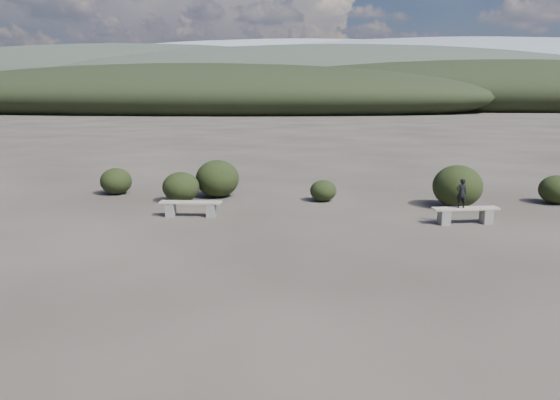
{
  "coord_description": "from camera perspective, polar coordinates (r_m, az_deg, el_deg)",
  "views": [
    {
      "loc": [
        0.76,
        -9.66,
        3.74
      ],
      "look_at": [
        -0.38,
        3.5,
        1.1
      ],
      "focal_mm": 35.0,
      "sensor_mm": 36.0,
      "label": 1
    }
  ],
  "objects": [
    {
      "name": "ground",
      "position": [
        10.39,
        0.42,
        -9.8
      ],
      "size": [
        1200.0,
        1200.0,
        0.0
      ],
      "primitive_type": "plane",
      "color": "#302A25",
      "rests_on": "ground"
    },
    {
      "name": "bench_left",
      "position": [
        16.75,
        -9.3,
        -0.77
      ],
      "size": [
        1.88,
        0.45,
        0.47
      ],
      "rotation": [
        0.0,
        0.0,
        0.04
      ],
      "color": "slate",
      "rests_on": "ground"
    },
    {
      "name": "bench_right",
      "position": [
        16.51,
        18.81,
        -1.39
      ],
      "size": [
        1.94,
        0.75,
        0.47
      ],
      "rotation": [
        0.0,
        0.0,
        0.19
      ],
      "color": "slate",
      "rests_on": "ground"
    },
    {
      "name": "seated_person",
      "position": [
        16.32,
        18.44,
        0.68
      ],
      "size": [
        0.34,
        0.26,
        0.84
      ],
      "primitive_type": "imported",
      "rotation": [
        0.0,
        0.0,
        3.33
      ],
      "color": "black",
      "rests_on": "bench_right"
    },
    {
      "name": "shrub_a",
      "position": [
        19.01,
        -10.31,
        1.35
      ],
      "size": [
        1.26,
        1.26,
        1.03
      ],
      "primitive_type": "ellipsoid",
      "color": "black",
      "rests_on": "ground"
    },
    {
      "name": "shrub_b",
      "position": [
        19.69,
        -6.55,
        2.24
      ],
      "size": [
        1.55,
        1.55,
        1.33
      ],
      "primitive_type": "ellipsoid",
      "color": "black",
      "rests_on": "ground"
    },
    {
      "name": "shrub_c",
      "position": [
        18.89,
        4.54,
        0.98
      ],
      "size": [
        0.92,
        0.92,
        0.74
      ],
      "primitive_type": "ellipsoid",
      "color": "black",
      "rests_on": "ground"
    },
    {
      "name": "shrub_d",
      "position": [
        18.68,
        18.05,
        1.36
      ],
      "size": [
        1.59,
        1.59,
        1.39
      ],
      "primitive_type": "ellipsoid",
      "color": "black",
      "rests_on": "ground"
    },
    {
      "name": "shrub_e",
      "position": [
        20.63,
        26.94,
        0.98
      ],
      "size": [
        1.16,
        1.16,
        0.97
      ],
      "primitive_type": "ellipsoid",
      "color": "black",
      "rests_on": "ground"
    },
    {
      "name": "shrub_f",
      "position": [
        21.0,
        -16.76,
        1.9
      ],
      "size": [
        1.15,
        1.15,
        0.97
      ],
      "primitive_type": "ellipsoid",
      "color": "black",
      "rests_on": "ground"
    },
    {
      "name": "mountain_ridges",
      "position": [
        348.9,
        3.68,
        12.44
      ],
      "size": [
        500.0,
        400.0,
        56.0
      ],
      "color": "black",
      "rests_on": "ground"
    }
  ]
}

